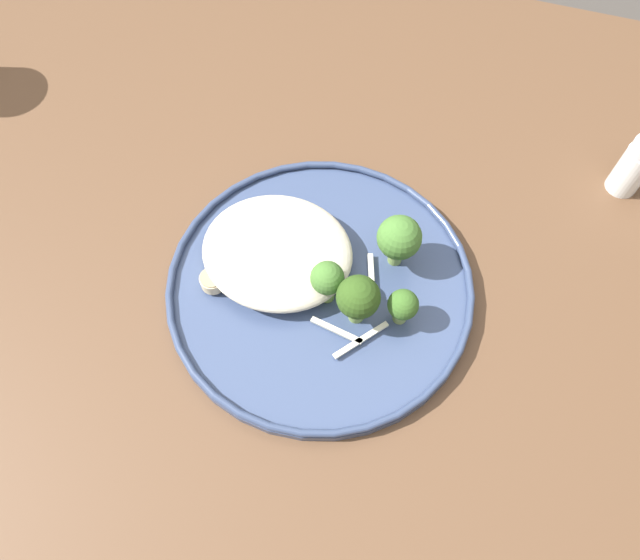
% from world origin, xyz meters
% --- Properties ---
extents(ground, '(6.00, 6.00, 0.00)m').
position_xyz_m(ground, '(0.00, 0.00, 0.00)').
color(ground, '#47423D').
extents(wooden_dining_table, '(1.40, 1.00, 0.74)m').
position_xyz_m(wooden_dining_table, '(0.00, 0.00, 0.66)').
color(wooden_dining_table, brown).
rests_on(wooden_dining_table, ground).
extents(dinner_plate, '(0.29, 0.29, 0.02)m').
position_xyz_m(dinner_plate, '(0.06, 0.02, 0.75)').
color(dinner_plate, '#38476B').
rests_on(dinner_plate, wooden_dining_table).
extents(noodle_bed, '(0.14, 0.13, 0.03)m').
position_xyz_m(noodle_bed, '(0.01, 0.03, 0.77)').
color(noodle_bed, beige).
rests_on(noodle_bed, dinner_plate).
extents(seared_scallop_tilted_round, '(0.04, 0.04, 0.01)m').
position_xyz_m(seared_scallop_tilted_round, '(0.01, 0.03, 0.76)').
color(seared_scallop_tilted_round, beige).
rests_on(seared_scallop_tilted_round, dinner_plate).
extents(seared_scallop_tiny_bay, '(0.02, 0.02, 0.01)m').
position_xyz_m(seared_scallop_tiny_bay, '(-0.04, -0.01, 0.76)').
color(seared_scallop_tiny_bay, beige).
rests_on(seared_scallop_tiny_bay, dinner_plate).
extents(seared_scallop_large_seared, '(0.03, 0.03, 0.02)m').
position_xyz_m(seared_scallop_large_seared, '(0.01, -0.01, 0.76)').
color(seared_scallop_large_seared, beige).
rests_on(seared_scallop_large_seared, dinner_plate).
extents(seared_scallop_front_small, '(0.03, 0.03, 0.01)m').
position_xyz_m(seared_scallop_front_small, '(-0.04, 0.01, 0.76)').
color(seared_scallop_front_small, beige).
rests_on(seared_scallop_front_small, dinner_plate).
extents(seared_scallop_on_noodles, '(0.02, 0.02, 0.01)m').
position_xyz_m(seared_scallop_on_noodles, '(0.05, 0.03, 0.76)').
color(seared_scallop_on_noodles, beige).
rests_on(seared_scallop_on_noodles, dinner_plate).
extents(seared_scallop_rear_pale, '(0.03, 0.03, 0.01)m').
position_xyz_m(seared_scallop_rear_pale, '(-0.02, 0.06, 0.76)').
color(seared_scallop_rear_pale, '#E5C689').
rests_on(seared_scallop_rear_pale, dinner_plate).
extents(broccoli_floret_beside_noodles, '(0.03, 0.03, 0.04)m').
position_xyz_m(broccoli_floret_beside_noodles, '(0.14, 0.01, 0.78)').
color(broccoli_floret_beside_noodles, '#89A356').
rests_on(broccoli_floret_beside_noodles, dinner_plate).
extents(broccoli_floret_center_pile, '(0.04, 0.04, 0.06)m').
position_xyz_m(broccoli_floret_center_pile, '(0.12, 0.06, 0.79)').
color(broccoli_floret_center_pile, '#7A994C').
rests_on(broccoli_floret_center_pile, dinner_plate).
extents(broccoli_floret_front_edge, '(0.03, 0.03, 0.05)m').
position_xyz_m(broccoli_floret_front_edge, '(0.07, 0.01, 0.78)').
color(broccoli_floret_front_edge, '#7A994C').
rests_on(broccoli_floret_front_edge, dinner_plate).
extents(broccoli_floret_tall_stalk, '(0.04, 0.04, 0.06)m').
position_xyz_m(broccoli_floret_tall_stalk, '(0.10, -0.01, 0.79)').
color(broccoli_floret_tall_stalk, '#7A994C').
rests_on(broccoli_floret_tall_stalk, dinner_plate).
extents(onion_sliver_pale_crescent, '(0.02, 0.04, 0.00)m').
position_xyz_m(onion_sliver_pale_crescent, '(0.10, 0.04, 0.75)').
color(onion_sliver_pale_crescent, silver).
rests_on(onion_sliver_pale_crescent, dinner_plate).
extents(onion_sliver_short_strip, '(0.04, 0.05, 0.00)m').
position_xyz_m(onion_sliver_short_strip, '(0.11, -0.03, 0.75)').
color(onion_sliver_short_strip, silver).
rests_on(onion_sliver_short_strip, dinner_plate).
extents(onion_sliver_long_sliver, '(0.05, 0.01, 0.00)m').
position_xyz_m(onion_sliver_long_sliver, '(0.08, -0.03, 0.75)').
color(onion_sliver_long_sliver, silver).
rests_on(onion_sliver_long_sliver, dinner_plate).
extents(onion_sliver_curled_piece, '(0.03, 0.03, 0.00)m').
position_xyz_m(onion_sliver_curled_piece, '(0.06, 0.04, 0.75)').
color(onion_sliver_curled_piece, silver).
rests_on(onion_sliver_curled_piece, dinner_plate).
extents(salt_shaker, '(0.03, 0.03, 0.07)m').
position_xyz_m(salt_shaker, '(0.32, 0.23, 0.77)').
color(salt_shaker, white).
rests_on(salt_shaker, wooden_dining_table).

